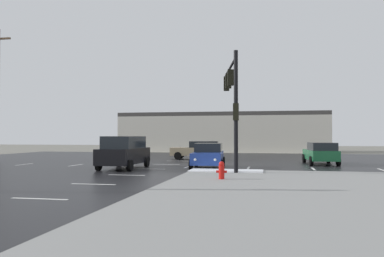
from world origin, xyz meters
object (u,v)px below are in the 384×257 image
object	(u,v)px
suv_black	(124,152)
sedan_tan	(198,150)
fire_hydrant	(222,170)
sedan_blue	(208,155)
sedan_green	(321,153)
traffic_signal_mast	(232,92)

from	to	relation	value
suv_black	sedan_tan	distance (m)	11.32
fire_hydrant	sedan_blue	world-z (taller)	sedan_blue
sedan_green	suv_black	distance (m)	14.02
sedan_tan	sedan_blue	xyz separation A→B (m)	(2.36, -9.58, 0.00)
sedan_green	suv_black	xyz separation A→B (m)	(-12.55, -6.24, 0.24)
suv_black	sedan_tan	size ratio (longest dim) A/B	1.04
sedan_green	sedan_blue	distance (m)	8.87
suv_black	traffic_signal_mast	bearing A→B (deg)	-95.41
fire_hydrant	sedan_blue	size ratio (longest dim) A/B	0.17
suv_black	sedan_blue	bearing A→B (deg)	-75.02
suv_black	sedan_blue	world-z (taller)	suv_black
sedan_green	sedan_tan	distance (m)	10.89
traffic_signal_mast	suv_black	world-z (taller)	traffic_signal_mast
traffic_signal_mast	suv_black	xyz separation A→B (m)	(-6.82, 0.61, -3.53)
fire_hydrant	sedan_green	distance (m)	13.40
traffic_signal_mast	sedan_tan	size ratio (longest dim) A/B	1.39
sedan_blue	sedan_green	bearing A→B (deg)	118.49
sedan_tan	suv_black	bearing A→B (deg)	70.85
traffic_signal_mast	fire_hydrant	bearing A→B (deg)	169.11
fire_hydrant	traffic_signal_mast	bearing A→B (deg)	90.29
sedan_tan	sedan_blue	bearing A→B (deg)	98.79
sedan_green	suv_black	world-z (taller)	suv_black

